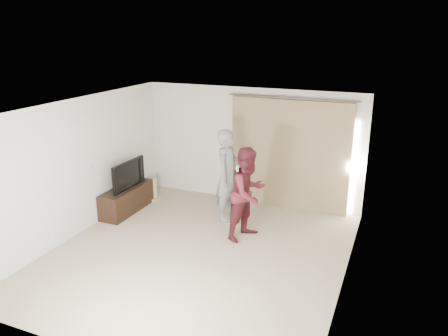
{
  "coord_description": "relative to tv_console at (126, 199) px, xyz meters",
  "views": [
    {
      "loc": [
        3.08,
        -6.2,
        3.82
      ],
      "look_at": [
        -0.0,
        1.2,
        1.24
      ],
      "focal_mm": 35.0,
      "sensor_mm": 36.0,
      "label": 1
    }
  ],
  "objects": [
    {
      "name": "wall_back",
      "position": [
        2.27,
        1.64,
        1.03
      ],
      "size": [
        5.0,
        0.04,
        2.6
      ],
      "primitive_type": "cube",
      "color": "silver",
      "rests_on": "ground"
    },
    {
      "name": "person_man",
      "position": [
        2.18,
        0.5,
        0.68
      ],
      "size": [
        0.49,
        0.72,
        1.91
      ],
      "color": "gray",
      "rests_on": "ground"
    },
    {
      "name": "person_woman",
      "position": [
        2.85,
        -0.15,
        0.61
      ],
      "size": [
        0.93,
        1.04,
        1.77
      ],
      "color": "#511921",
      "rests_on": "ground"
    },
    {
      "name": "tv",
      "position": [
        0.0,
        0.0,
        0.58
      ],
      "size": [
        0.17,
        1.05,
        0.61
      ],
      "primitive_type": "imported",
      "rotation": [
        0.0,
        0.0,
        1.54
      ],
      "color": "black",
      "rests_on": "tv_console"
    },
    {
      "name": "ceiling",
      "position": [
        2.27,
        -1.11,
        2.33
      ],
      "size": [
        5.0,
        5.5,
        0.01
      ],
      "primitive_type": "cube",
      "color": "silver",
      "rests_on": "wall_back"
    },
    {
      "name": "tv_console",
      "position": [
        0.0,
        0.0,
        0.0
      ],
      "size": [
        0.49,
        1.42,
        0.54
      ],
      "primitive_type": "cube",
      "color": "black",
      "rests_on": "ground"
    },
    {
      "name": "wall_left",
      "position": [
        -0.23,
        -1.11,
        1.03
      ],
      "size": [
        0.04,
        5.5,
        2.6
      ],
      "color": "silver",
      "rests_on": "ground"
    },
    {
      "name": "curtain",
      "position": [
        3.18,
        1.57,
        0.93
      ],
      "size": [
        2.8,
        0.11,
        2.46
      ],
      "color": "tan",
      "rests_on": "ground"
    },
    {
      "name": "floor",
      "position": [
        2.27,
        -1.11,
        -0.27
      ],
      "size": [
        5.5,
        5.5,
        0.0
      ],
      "primitive_type": "plane",
      "color": "tan",
      "rests_on": "ground"
    },
    {
      "name": "scratching_post",
      "position": [
        0.17,
        0.81,
        -0.05
      ],
      "size": [
        0.41,
        0.41,
        0.54
      ],
      "color": "tan",
      "rests_on": "ground"
    }
  ]
}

